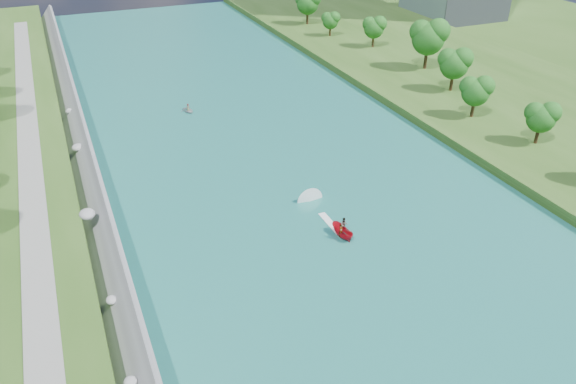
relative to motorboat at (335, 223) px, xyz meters
name	(u,v)px	position (x,y,z in m)	size (l,w,h in m)	color
ground	(373,278)	(-0.57, -10.08, -0.71)	(260.00, 260.00, 0.00)	#2D5119
river_water	(297,191)	(-0.57, 9.92, -0.66)	(55.00, 240.00, 0.10)	#1B6759
berm_east	(571,128)	(48.93, 9.92, 0.04)	(44.00, 240.00, 1.50)	#2D5119
riprap_bank	(99,225)	(-26.42, 9.05, 1.10)	(3.77, 236.00, 4.21)	slate
riverside_path	(34,222)	(-33.07, 9.92, 2.84)	(3.00, 200.00, 0.10)	gray
trees_east	(474,78)	(38.94, 23.45, 5.66)	(14.92, 144.77, 11.92)	#1A5015
motorboat	(335,223)	(0.00, 0.00, 0.00)	(3.60, 18.70, 2.12)	red
raft	(188,110)	(-6.99, 43.23, -0.27)	(2.70, 3.28, 1.48)	#9C9EA4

